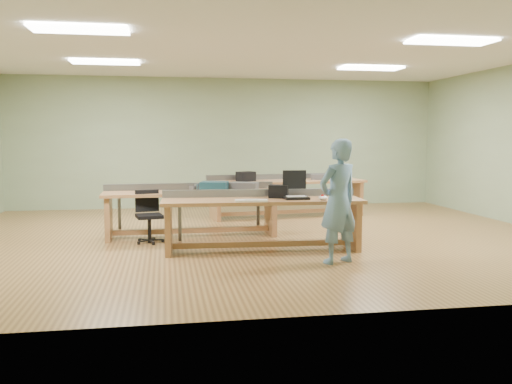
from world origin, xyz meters
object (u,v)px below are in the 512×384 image
task_chair (149,224)px  workbench_back (286,189)px  camera_bag (279,191)px  parts_bin_teal (214,186)px  mug (193,189)px  drinks_can (196,187)px  laptop_base (296,198)px  parts_bin_grey (244,186)px  workbench_mid (192,203)px  person (338,201)px  workbench_front (262,212)px

task_chair → workbench_back: bearing=30.5°
camera_bag → parts_bin_teal: 1.46m
mug → drinks_can: drinks_can is taller
laptop_base → parts_bin_grey: parts_bin_grey is taller
workbench_back → parts_bin_teal: bearing=-136.6°
workbench_mid → mug: size_ratio=25.20×
mug → person: bearing=-51.6°
task_chair → drinks_can: bearing=20.6°
workbench_mid → parts_bin_teal: 0.46m
workbench_back → person: person is taller
laptop_base → camera_bag: (-0.22, 0.21, 0.08)m
mug → camera_bag: bearing=-44.9°
camera_bag → mug: (-1.19, 1.19, -0.05)m
mug → parts_bin_teal: bearing=1.2°
task_chair → drinks_can: drinks_can is taller
parts_bin_teal → mug: (-0.36, -0.01, -0.03)m
workbench_front → workbench_back: (1.10, 3.26, 0.01)m
workbench_back → mug: 2.85m
workbench_back → camera_bag: size_ratio=11.82×
workbench_mid → camera_bag: 1.74m
workbench_mid → person: 2.88m
workbench_back → drinks_can: 2.78m
workbench_back → drinks_can: drinks_can is taller
laptop_base → camera_bag: size_ratio=1.23×
person → parts_bin_teal: size_ratio=3.71×
parts_bin_teal → parts_bin_grey: 0.52m
workbench_front → parts_bin_teal: (-0.57, 1.28, 0.27)m
workbench_mid → parts_bin_grey: 0.93m
workbench_mid → person: size_ratio=1.78×
task_chair → parts_bin_teal: parts_bin_teal is taller
camera_bag → drinks_can: (-1.13, 1.24, -0.04)m
person → drinks_can: size_ratio=14.11×
workbench_front → person: bearing=-46.1°
person → laptop_base: bearing=-89.9°
task_chair → mug: bearing=19.7°
workbench_back → parts_bin_grey: size_ratio=7.22×
person → task_chair: 3.10m
workbench_front → laptop_base: workbench_front is taller
person → task_chair: person is taller
person → parts_bin_teal: person is taller
workbench_front → workbench_back: size_ratio=0.88×
laptop_base → mug: mug is taller
laptop_base → workbench_mid: bearing=136.7°
workbench_back → camera_bag: 3.30m
workbench_front → parts_bin_grey: parts_bin_grey is taller
person → drinks_can: (-1.70, 2.27, -0.00)m
person → camera_bag: bearing=-84.2°
camera_bag → task_chair: camera_bag is taller
task_chair → mug: 0.96m
workbench_mid → parts_bin_teal: parts_bin_teal is taller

